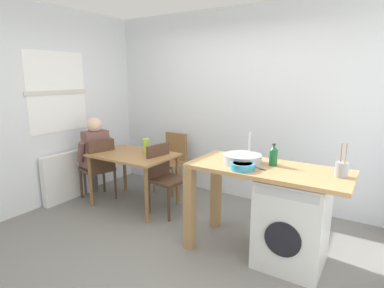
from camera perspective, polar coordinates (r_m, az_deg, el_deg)
The scene contains 18 objects.
ground_plane at distance 3.47m, azimuth -4.34°, elevation -18.30°, with size 5.46×5.46×0.00m, color slate.
wall_back at distance 4.53m, azimuth 8.69°, elevation 6.92°, with size 4.60×0.10×2.70m, color silver.
wall_window_side at distance 4.63m, azimuth -26.69°, elevation 5.90°, with size 0.12×3.80×2.70m.
radiator at distance 4.88m, azimuth -21.79°, elevation -5.46°, with size 0.10×0.80×0.70m, color white.
dining_table at distance 4.30m, azimuth -10.73°, elevation -3.02°, with size 1.10×0.76×0.74m.
chair_person_seat at distance 4.64m, azimuth -16.67°, elevation -3.94°, with size 0.49×0.49×0.90m.
chair_opposite at distance 4.09m, azimuth -5.12°, elevation -5.64°, with size 0.45×0.45×0.90m.
chair_spare_by_wall at distance 4.85m, azimuth -3.59°, elevation -2.72°, with size 0.40×0.40×0.90m.
seated_person at distance 4.74m, azimuth -17.64°, elevation -1.61°, with size 0.55×0.54×1.20m.
kitchen_counter at distance 3.16m, azimuth 9.97°, elevation -6.38°, with size 1.50×0.68×0.92m.
washing_machine at distance 3.15m, azimuth 17.92°, elevation -13.37°, with size 0.60×0.61×0.86m.
sink_basin at distance 3.12m, azimuth 9.23°, elevation -2.70°, with size 0.38×0.38×0.09m, color #9EA0A5.
tap at distance 3.26m, azimuth 10.53°, elevation -0.38°, with size 0.02×0.02×0.28m, color #B2B2B7.
bottle_tall_green at distance 3.09m, azimuth 14.74°, elevation -2.08°, with size 0.08×0.08×0.22m.
mixing_bowl at distance 2.92m, azimuth 9.25°, elevation -3.99°, with size 0.23×0.23×0.06m.
utensil_crock at distance 2.96m, azimuth 25.82°, elevation -4.18°, with size 0.11×0.11×0.30m.
vase at distance 4.23m, azimuth -8.42°, elevation -0.41°, with size 0.09×0.09×0.21m, color #A8C63D.
scissors at distance 2.97m, azimuth 12.23°, elevation -4.43°, with size 0.15×0.06×0.01m.
Camera 1 is at (1.79, -2.39, 1.77)m, focal length 29.02 mm.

